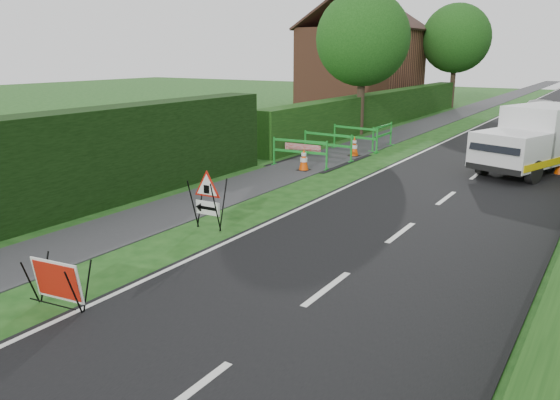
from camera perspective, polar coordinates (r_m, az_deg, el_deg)
The scene contains 20 objects.
ground at distance 9.92m, azimuth -10.90°, elevation -8.00°, with size 120.00×120.00×0.00m, color #164213.
road_surface at distance 41.92m, azimuth 27.23°, elevation 8.22°, with size 6.00×90.00×0.02m, color black.
footpath at distance 42.78m, azimuth 19.84°, elevation 9.09°, with size 2.00×90.00×0.02m, color #2D2D30.
hedge_west_near at distance 13.68m, azimuth -26.44°, elevation -2.86°, with size 1.10×18.00×2.50m, color black.
hedge_west_far at distance 30.98m, azimuth 10.68°, elevation 7.73°, with size 1.00×24.00×1.80m, color #14380F.
house_west at distance 40.07m, azimuth 8.49°, elevation 13.61°, with size 7.50×7.40×7.88m.
tree_nw at distance 26.91m, azimuth 8.66°, elevation 16.31°, with size 4.40×4.40×6.70m.
tree_fw at distance 42.03m, azimuth 17.93°, elevation 15.76°, with size 4.80×4.80×7.24m.
red_rect_sign at distance 9.14m, azimuth -22.26°, elevation -7.88°, with size 0.98×0.67×0.79m.
triangle_sign at distance 12.18m, azimuth -7.75°, elevation 0.47°, with size 0.82×0.82×1.15m.
works_van at distance 19.88m, azimuth 25.22°, elevation 5.89°, with size 3.25×5.09×2.18m.
traffic_cone_1 at distance 19.93m, azimuth 27.25°, elevation 3.45°, with size 0.38×0.38×0.79m.
traffic_cone_3 at distance 18.38m, azimuth 2.50°, elevation 4.27°, with size 0.38×0.38×0.79m.
traffic_cone_4 at distance 21.17m, azimuth 7.77°, elevation 5.59°, with size 0.38×0.38×0.79m.
ped_barrier_0 at distance 18.88m, azimuth 2.08°, elevation 5.30°, with size 2.08×0.55×1.00m.
ped_barrier_1 at distance 20.46m, azimuth 5.01°, elevation 6.02°, with size 2.08×0.48×1.00m.
ped_barrier_2 at distance 22.42m, azimuth 7.87°, elevation 6.73°, with size 2.09×0.60×1.00m.
ped_barrier_3 at distance 23.11m, azimuth 10.65°, elevation 6.86°, with size 0.37×2.06×1.00m.
redwhite_plank at distance 20.47m, azimuth 2.37°, elevation 4.27°, with size 1.50×0.04×0.25m, color red.
hatchback_car at distance 34.73m, azimuth 25.31°, elevation 8.45°, with size 1.60×3.97×1.35m, color silver.
Camera 1 is at (6.36, -6.57, 3.85)m, focal length 35.00 mm.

